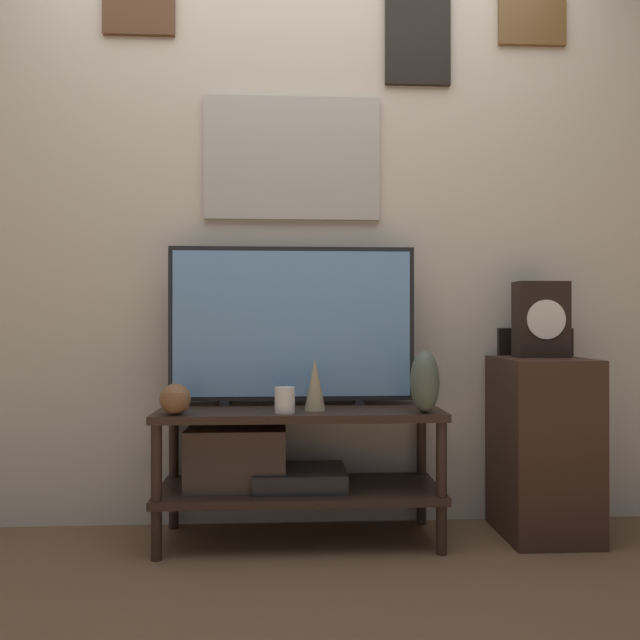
{
  "coord_description": "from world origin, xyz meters",
  "views": [
    {
      "loc": [
        -0.05,
        -2.21,
        0.86
      ],
      "look_at": [
        0.08,
        0.24,
        0.87
      ],
      "focal_mm": 35.0,
      "sensor_mm": 36.0,
      "label": 1
    }
  ],
  "objects_px": {
    "vase_slim_bronze": "(315,384)",
    "vase_urn_stoneware": "(425,382)",
    "vase_round_glass": "(175,399)",
    "candle_jar": "(285,400)",
    "mantel_clock": "(541,319)",
    "television": "(292,324)"
  },
  "relations": [
    {
      "from": "vase_slim_bronze",
      "to": "vase_urn_stoneware",
      "type": "distance_m",
      "value": 0.42
    },
    {
      "from": "vase_slim_bronze",
      "to": "vase_urn_stoneware",
      "type": "height_order",
      "value": "vase_urn_stoneware"
    },
    {
      "from": "vase_urn_stoneware",
      "to": "vase_round_glass",
      "type": "bearing_deg",
      "value": 179.85
    },
    {
      "from": "vase_round_glass",
      "to": "candle_jar",
      "type": "distance_m",
      "value": 0.4
    },
    {
      "from": "vase_slim_bronze",
      "to": "mantel_clock",
      "type": "relative_size",
      "value": 0.66
    },
    {
      "from": "vase_slim_bronze",
      "to": "candle_jar",
      "type": "bearing_deg",
      "value": -150.65
    },
    {
      "from": "vase_round_glass",
      "to": "television",
      "type": "bearing_deg",
      "value": 28.34
    },
    {
      "from": "vase_round_glass",
      "to": "mantel_clock",
      "type": "height_order",
      "value": "mantel_clock"
    },
    {
      "from": "vase_slim_bronze",
      "to": "candle_jar",
      "type": "xyz_separation_m",
      "value": [
        -0.12,
        -0.07,
        -0.05
      ]
    },
    {
      "from": "vase_slim_bronze",
      "to": "vase_round_glass",
      "type": "relative_size",
      "value": 1.79
    },
    {
      "from": "television",
      "to": "candle_jar",
      "type": "bearing_deg",
      "value": -98.12
    },
    {
      "from": "television",
      "to": "vase_round_glass",
      "type": "distance_m",
      "value": 0.56
    },
    {
      "from": "vase_urn_stoneware",
      "to": "candle_jar",
      "type": "distance_m",
      "value": 0.53
    },
    {
      "from": "candle_jar",
      "to": "vase_round_glass",
      "type": "bearing_deg",
      "value": -177.15
    },
    {
      "from": "vase_round_glass",
      "to": "mantel_clock",
      "type": "relative_size",
      "value": 0.36
    },
    {
      "from": "candle_jar",
      "to": "mantel_clock",
      "type": "xyz_separation_m",
      "value": [
        1.06,
        0.18,
        0.3
      ]
    },
    {
      "from": "television",
      "to": "vase_slim_bronze",
      "type": "bearing_deg",
      "value": -59.85
    },
    {
      "from": "vase_urn_stoneware",
      "to": "mantel_clock",
      "type": "xyz_separation_m",
      "value": [
        0.53,
        0.21,
        0.23
      ]
    },
    {
      "from": "vase_slim_bronze",
      "to": "mantel_clock",
      "type": "bearing_deg",
      "value": 7.13
    },
    {
      "from": "vase_slim_bronze",
      "to": "television",
      "type": "bearing_deg",
      "value": 120.15
    },
    {
      "from": "vase_round_glass",
      "to": "vase_urn_stoneware",
      "type": "bearing_deg",
      "value": -0.15
    },
    {
      "from": "candle_jar",
      "to": "mantel_clock",
      "type": "relative_size",
      "value": 0.31
    }
  ]
}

